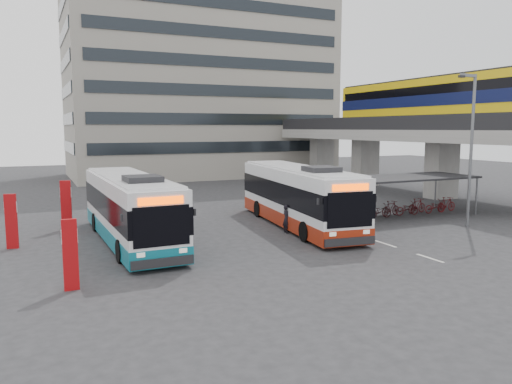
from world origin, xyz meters
name	(u,v)px	position (x,y,z in m)	size (l,w,h in m)	color
ground	(310,236)	(0.00, 0.00, 0.00)	(120.00, 120.00, 0.00)	#28282B
viaduct	(417,121)	(17.00, 11.00, 6.23)	(8.00, 32.00, 9.68)	gray
bike_shelter	(400,196)	(8.47, 3.00, 1.30)	(10.00, 4.00, 2.54)	#595B60
office_block	(200,70)	(6.00, 36.00, 12.50)	(30.00, 15.00, 25.00)	gray
road_markings	(385,244)	(2.50, -3.00, 0.01)	(0.15, 7.60, 0.01)	beige
bus_main	(298,197)	(0.84, 2.81, 1.71)	(4.12, 12.67, 3.68)	white
bus_teal	(130,209)	(-8.75, 2.75, 1.66)	(2.83, 12.12, 3.57)	white
pedestrian	(286,219)	(-0.69, 1.34, 0.77)	(0.56, 0.37, 1.54)	black
lamp_post	(470,141)	(9.47, -1.54, 4.91)	(1.51, 0.40, 8.61)	#595B60
sign_totem_south	(70,254)	(-12.07, -4.03, 1.31)	(0.55, 0.19, 2.53)	#A40A0D
sign_totem_mid	(11,221)	(-14.09, 3.60, 1.34)	(0.56, 0.26, 2.60)	#A40A0D
sign_totem_north	(66,205)	(-11.43, 7.13, 1.43)	(0.60, 0.30, 2.77)	#A40A0D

